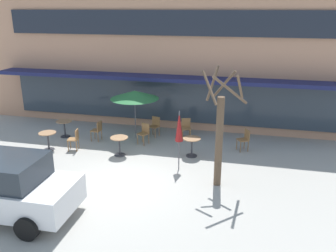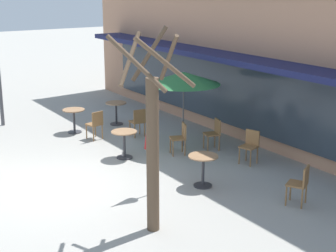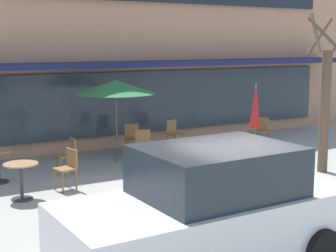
# 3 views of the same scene
# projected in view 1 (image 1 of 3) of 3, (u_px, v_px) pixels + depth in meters

# --- Properties ---
(ground_plane) EXTENTS (80.00, 80.00, 0.00)m
(ground_plane) POSITION_uv_depth(u_px,v_px,m) (124.00, 184.00, 11.85)
(ground_plane) COLOR #9E9B93
(building_facade) EXTENTS (19.39, 9.10, 6.85)m
(building_facade) POSITION_uv_depth(u_px,v_px,m) (183.00, 48.00, 19.95)
(building_facade) COLOR tan
(building_facade) RESTS_ON ground
(cafe_table_near_wall) EXTENTS (0.70, 0.70, 0.76)m
(cafe_table_near_wall) POSITION_uv_depth(u_px,v_px,m) (192.00, 144.00, 13.90)
(cafe_table_near_wall) COLOR #333338
(cafe_table_near_wall) RESTS_ON ground
(cafe_table_streetside) EXTENTS (0.70, 0.70, 0.76)m
(cafe_table_streetside) POSITION_uv_depth(u_px,v_px,m) (48.00, 138.00, 14.51)
(cafe_table_streetside) COLOR #333338
(cafe_table_streetside) RESTS_ON ground
(cafe_table_by_tree) EXTENTS (0.70, 0.70, 0.76)m
(cafe_table_by_tree) POSITION_uv_depth(u_px,v_px,m) (64.00, 126.00, 15.99)
(cafe_table_by_tree) COLOR #333338
(cafe_table_by_tree) RESTS_ON ground
(cafe_table_mid_patio) EXTENTS (0.70, 0.70, 0.76)m
(cafe_table_mid_patio) POSITION_uv_depth(u_px,v_px,m) (119.00, 143.00, 13.98)
(cafe_table_mid_patio) COLOR #333338
(cafe_table_mid_patio) RESTS_ON ground
(patio_umbrella_green_folded) EXTENTS (0.28, 0.28, 2.20)m
(patio_umbrella_green_folded) POSITION_uv_depth(u_px,v_px,m) (179.00, 127.00, 12.42)
(patio_umbrella_green_folded) COLOR #4C4C51
(patio_umbrella_green_folded) RESTS_ON ground
(patio_umbrella_cream_folded) EXTENTS (2.10, 2.10, 2.20)m
(patio_umbrella_cream_folded) POSITION_uv_depth(u_px,v_px,m) (135.00, 95.00, 15.28)
(patio_umbrella_cream_folded) COLOR #4C4C51
(patio_umbrella_cream_folded) RESTS_ON ground
(cafe_chair_0) EXTENTS (0.54, 0.54, 0.89)m
(cafe_chair_0) POSITION_uv_depth(u_px,v_px,m) (245.00, 138.00, 14.46)
(cafe_chair_0) COLOR olive
(cafe_chair_0) RESTS_ON ground
(cafe_chair_1) EXTENTS (0.42, 0.42, 0.89)m
(cafe_chair_1) POSITION_uv_depth(u_px,v_px,m) (97.00, 129.00, 15.53)
(cafe_chair_1) COLOR olive
(cafe_chair_1) RESTS_ON ground
(cafe_chair_2) EXTENTS (0.52, 0.52, 0.89)m
(cafe_chair_2) POSITION_uv_depth(u_px,v_px,m) (144.00, 132.00, 15.20)
(cafe_chair_2) COLOR olive
(cafe_chair_2) RESTS_ON ground
(cafe_chair_3) EXTENTS (0.48, 0.48, 0.89)m
(cafe_chair_3) POSITION_uv_depth(u_px,v_px,m) (75.00, 138.00, 14.50)
(cafe_chair_3) COLOR olive
(cafe_chair_3) RESTS_ON ground
(cafe_chair_4) EXTENTS (0.50, 0.50, 0.89)m
(cafe_chair_4) POSITION_uv_depth(u_px,v_px,m) (155.00, 125.00, 16.11)
(cafe_chair_4) COLOR olive
(cafe_chair_4) RESTS_ON ground
(cafe_chair_5) EXTENTS (0.50, 0.50, 0.89)m
(cafe_chair_5) POSITION_uv_depth(u_px,v_px,m) (186.00, 127.00, 15.88)
(cafe_chair_5) COLOR olive
(cafe_chair_5) RESTS_ON ground
(parked_sedan) EXTENTS (4.24, 2.09, 1.76)m
(parked_sedan) POSITION_uv_depth(u_px,v_px,m) (3.00, 187.00, 9.83)
(parked_sedan) COLOR silver
(parked_sedan) RESTS_ON ground
(street_tree) EXTENTS (1.45, 1.32, 3.88)m
(street_tree) POSITION_uv_depth(u_px,v_px,m) (220.00, 132.00, 11.22)
(street_tree) COLOR brown
(street_tree) RESTS_ON ground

